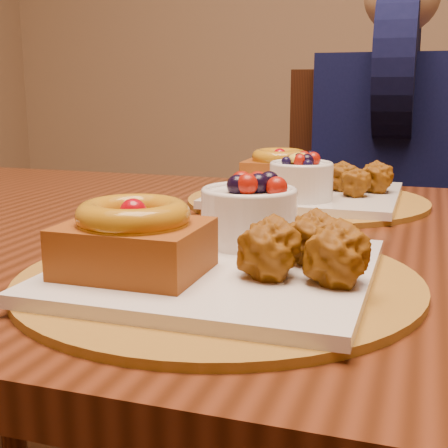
{
  "coord_description": "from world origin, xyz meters",
  "views": [
    {
      "loc": [
        0.18,
        -0.8,
        0.94
      ],
      "look_at": [
        -0.01,
        -0.22,
        0.8
      ],
      "focal_mm": 50.0,
      "sensor_mm": 36.0,
      "label": 1
    }
  ],
  "objects_px": {
    "place_setting_near": "(217,251)",
    "chair_far": "(378,251)",
    "dining_table": "(273,291)",
    "diner": "(394,126)",
    "place_setting_far": "(305,187)"
  },
  "relations": [
    {
      "from": "dining_table",
      "to": "place_setting_far",
      "type": "distance_m",
      "value": 0.24
    },
    {
      "from": "place_setting_near",
      "to": "chair_far",
      "type": "height_order",
      "value": "chair_far"
    },
    {
      "from": "place_setting_far",
      "to": "diner",
      "type": "relative_size",
      "value": 0.48
    },
    {
      "from": "chair_far",
      "to": "diner",
      "type": "height_order",
      "value": "diner"
    },
    {
      "from": "dining_table",
      "to": "place_setting_near",
      "type": "relative_size",
      "value": 4.21
    },
    {
      "from": "place_setting_far",
      "to": "diner",
      "type": "distance_m",
      "value": 0.71
    },
    {
      "from": "dining_table",
      "to": "place_setting_far",
      "type": "bearing_deg",
      "value": 90.82
    },
    {
      "from": "dining_table",
      "to": "diner",
      "type": "relative_size",
      "value": 2.03
    },
    {
      "from": "place_setting_near",
      "to": "diner",
      "type": "height_order",
      "value": "diner"
    },
    {
      "from": "place_setting_near",
      "to": "place_setting_far",
      "type": "height_order",
      "value": "place_setting_near"
    },
    {
      "from": "dining_table",
      "to": "place_setting_near",
      "type": "height_order",
      "value": "place_setting_near"
    },
    {
      "from": "dining_table",
      "to": "chair_far",
      "type": "relative_size",
      "value": 1.63
    },
    {
      "from": "place_setting_far",
      "to": "dining_table",
      "type": "bearing_deg",
      "value": -89.18
    },
    {
      "from": "place_setting_near",
      "to": "chair_far",
      "type": "relative_size",
      "value": 0.39
    },
    {
      "from": "place_setting_far",
      "to": "place_setting_near",
      "type": "bearing_deg",
      "value": -90.1
    }
  ]
}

